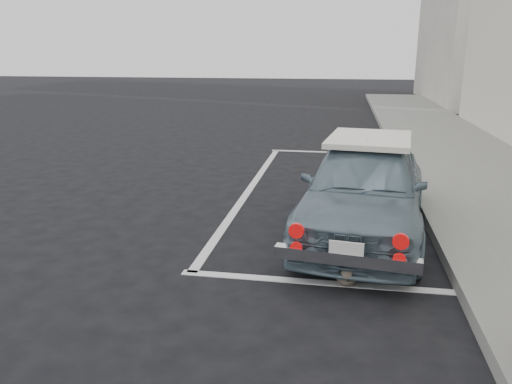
# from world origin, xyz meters

# --- Properties ---
(ground) EXTENTS (80.00, 80.00, 0.00)m
(ground) POSITION_xyz_m (0.00, 0.00, 0.00)
(ground) COLOR black
(ground) RESTS_ON ground
(building_far) EXTENTS (3.50, 10.00, 8.00)m
(building_far) POSITION_xyz_m (6.35, 20.00, 4.00)
(building_far) COLOR #ADA89D
(building_far) RESTS_ON ground
(pline_rear) EXTENTS (3.00, 0.12, 0.01)m
(pline_rear) POSITION_xyz_m (0.50, -0.50, 0.00)
(pline_rear) COLOR silver
(pline_rear) RESTS_ON ground
(pline_front) EXTENTS (3.00, 0.12, 0.01)m
(pline_front) POSITION_xyz_m (0.50, 6.50, 0.00)
(pline_front) COLOR silver
(pline_front) RESTS_ON ground
(pline_side) EXTENTS (0.12, 7.00, 0.01)m
(pline_side) POSITION_xyz_m (-0.90, 3.00, 0.00)
(pline_side) COLOR silver
(pline_side) RESTS_ON ground
(retro_coupe) EXTENTS (1.93, 3.84, 1.25)m
(retro_coupe) POSITION_xyz_m (0.95, 1.07, 0.63)
(retro_coupe) COLOR slate
(retro_coupe) RESTS_ON ground
(cat) EXTENTS (0.22, 0.49, 0.26)m
(cat) POSITION_xyz_m (0.74, -0.50, 0.12)
(cat) COLOR #63564C
(cat) RESTS_ON ground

